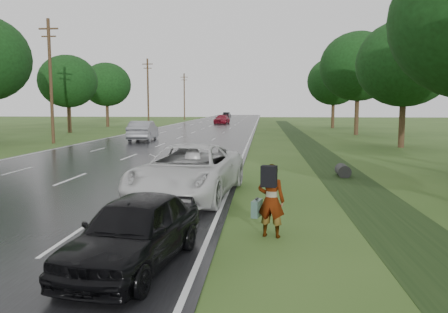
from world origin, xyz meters
name	(u,v)px	position (x,y,z in m)	size (l,w,h in m)	color
road	(200,130)	(0.00, 45.00, 0.02)	(14.00, 180.00, 0.04)	black
edge_stripe_east	(253,130)	(6.75, 45.00, 0.04)	(0.12, 180.00, 0.01)	silver
edge_stripe_west	(147,130)	(-6.75, 45.00, 0.04)	(0.12, 180.00, 0.01)	silver
center_line	(200,130)	(0.00, 45.00, 0.04)	(0.12, 180.00, 0.01)	silver
drainage_ditch	(318,154)	(11.50, 18.71, 0.04)	(2.20, 120.00, 0.56)	black
utility_pole_mid	(51,79)	(-9.20, 25.00, 5.20)	(1.60, 0.26, 10.00)	#3E2B19
utility_pole_far	(148,91)	(-9.20, 55.00, 5.20)	(1.60, 0.26, 10.00)	#3E2B19
utility_pole_distant	(184,96)	(-9.20, 85.00, 5.20)	(1.60, 0.26, 10.00)	#3E2B19
tree_east_c	(405,64)	(18.20, 24.00, 6.14)	(7.00, 7.00, 9.29)	#3E2B19
tree_east_d	(358,66)	(17.80, 38.00, 7.15)	(8.00, 8.00, 10.76)	#3E2B19
tree_east_f	(334,81)	(17.50, 52.00, 6.37)	(7.20, 7.20, 9.62)	#3E2B19
tree_west_d	(68,81)	(-14.20, 39.00, 5.82)	(6.60, 6.60, 8.80)	#3E2B19
tree_west_f	(107,85)	(-14.80, 53.00, 6.14)	(7.00, 7.00, 9.29)	#3E2B19
pedestrian	(270,199)	(8.18, 0.78, 0.90)	(0.84, 0.83, 1.75)	#A5998C
white_pickup	(188,171)	(5.50, 5.00, 0.91)	(2.89, 6.28, 1.74)	silver
dark_sedan	(134,231)	(5.57, -1.45, 0.73)	(1.62, 4.04, 1.38)	black
silver_sedan	(143,131)	(-2.50, 28.04, 0.91)	(1.83, 5.26, 1.73)	gray
far_car_red	(222,119)	(1.00, 64.13, 0.80)	(2.13, 5.25, 1.52)	maroon
far_car_dark	(227,115)	(-1.15, 99.62, 0.75)	(1.49, 4.29, 1.41)	black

